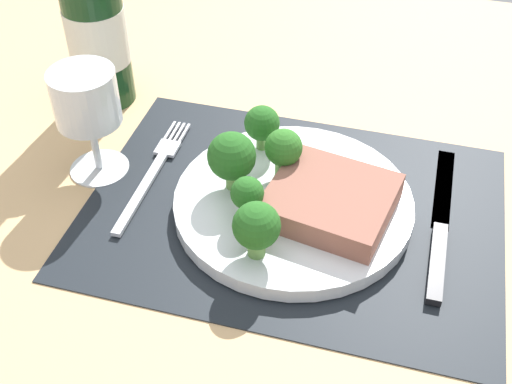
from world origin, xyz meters
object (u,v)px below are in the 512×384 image
(knife, at_px, (440,231))
(wine_bottle, at_px, (95,23))
(fork, at_px, (153,172))
(plate, at_px, (293,203))
(wine_glass, at_px, (87,104))
(steak, at_px, (330,200))

(knife, bearing_deg, wine_bottle, 165.19)
(fork, bearing_deg, knife, 0.76)
(plate, bearing_deg, wine_glass, 177.46)
(knife, bearing_deg, fork, -178.54)
(wine_bottle, height_order, wine_glass, wine_bottle)
(wine_bottle, bearing_deg, steak, -25.62)
(steak, bearing_deg, fork, 173.67)
(plate, bearing_deg, knife, 2.05)
(knife, bearing_deg, plate, -174.84)
(fork, height_order, wine_glass, wine_glass)
(steak, xyz_separation_m, wine_glass, (-0.26, 0.02, 0.05))
(fork, bearing_deg, steak, -3.91)
(knife, bearing_deg, wine_glass, -177.59)
(steak, relative_size, wine_glass, 0.95)
(steak, distance_m, wine_bottle, 0.35)
(fork, relative_size, wine_glass, 1.55)
(wine_bottle, relative_size, wine_glass, 2.40)
(wine_bottle, distance_m, wine_glass, 0.14)
(steak, bearing_deg, wine_glass, 176.12)
(plate, xyz_separation_m, fork, (-0.16, 0.01, -0.01))
(plate, relative_size, fork, 1.27)
(steak, relative_size, fork, 0.61)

